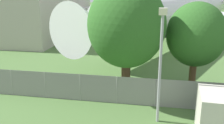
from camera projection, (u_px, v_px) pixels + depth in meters
hangar_building at (10, 2)px, 42.00m from camera, size 20.47×21.84×12.03m
perimeter_fence at (117, 90)px, 17.43m from camera, size 56.07×0.07×1.92m
airplane at (181, 10)px, 36.67m from camera, size 34.86×42.75×13.03m
tree_near_hangar at (127, 25)px, 17.29m from camera, size 5.21×5.21×8.01m
tree_left_of_cabin at (196, 35)px, 18.14m from camera, size 4.09×4.09×6.64m
light_mast at (161, 54)px, 14.21m from camera, size 0.44×0.44×6.53m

